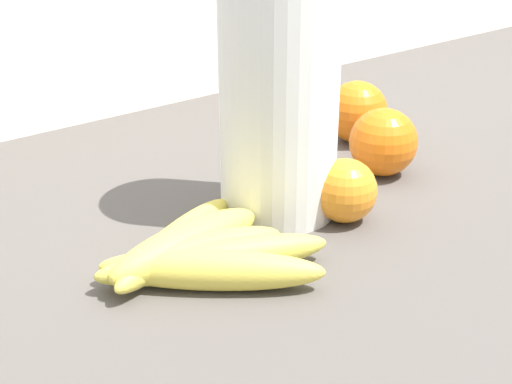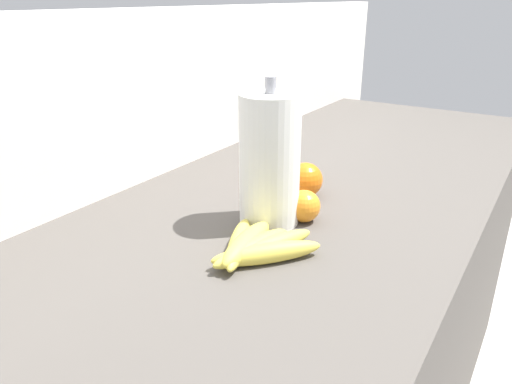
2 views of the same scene
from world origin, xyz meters
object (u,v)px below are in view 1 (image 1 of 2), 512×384
Objects in this scene: banana_bunch at (197,254)px; orange_center at (345,191)px; orange_right at (386,143)px; orange_far_right at (357,112)px; paper_towel_roll at (279,91)px.

orange_center is at bearing -1.83° from banana_bunch.
banana_bunch is at bearing -170.61° from orange_right.
orange_far_right is at bearing 23.18° from banana_bunch.
orange_right is 0.27× the size of paper_towel_roll.
banana_bunch is 0.17m from orange_center.
banana_bunch is 2.64× the size of orange_far_right.
orange_far_right is 0.27× the size of paper_towel_roll.
orange_center is at bearing -56.53° from paper_towel_roll.
paper_towel_roll is at bearing 21.23° from banana_bunch.
paper_towel_roll reaches higher than orange_center.
orange_far_right is 0.11m from orange_right.
orange_right is (0.12, 0.05, 0.01)m from orange_center.
orange_right is at bearing -1.67° from paper_towel_roll.
paper_towel_roll is (-0.21, -0.09, 0.09)m from orange_far_right.
orange_far_right reaches higher than banana_bunch.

